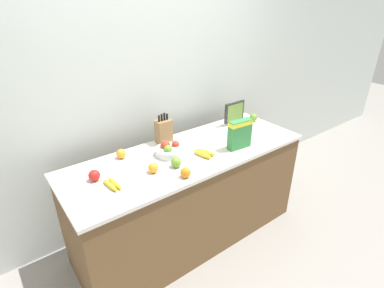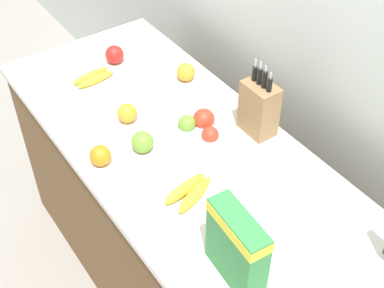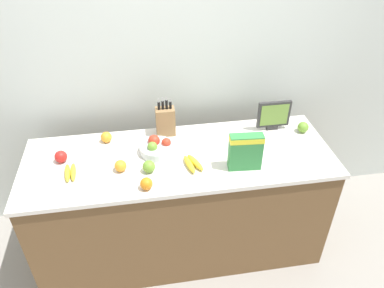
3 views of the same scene
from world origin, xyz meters
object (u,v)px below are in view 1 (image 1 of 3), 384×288
Objects in this scene: knife_block at (164,131)px; banana_bunch_left at (204,153)px; orange_front_center at (153,168)px; apple_leftmost at (253,118)px; orange_near_bowl at (121,154)px; small_monitor at (234,112)px; banana_bunch_right at (112,184)px; orange_front_right at (186,173)px; fruit_bowl at (169,150)px; apple_rightmost at (176,162)px; apple_by_knife_block at (94,175)px; cereal_box at (240,133)px.

knife_block is 0.43m from banana_bunch_left.
orange_front_center is at bearing 176.82° from banana_bunch_left.
orange_near_bowl is at bearing 175.88° from apple_leftmost.
banana_bunch_right is (-1.42, -0.29, -0.11)m from small_monitor.
orange_front_center is at bearing -74.08° from orange_near_bowl.
orange_front_center is at bearing 127.85° from orange_front_right.
small_monitor is 1.15m from orange_front_center.
small_monitor is at bearing 27.54° from orange_front_right.
orange_front_right reaches higher than banana_bunch_right.
fruit_bowl is 3.08× the size of orange_front_right.
small_monitor reaches higher than apple_rightmost.
small_monitor is at bearing 5.68° from apple_by_knife_block.
fruit_bowl is at bearing 138.88° from banana_bunch_left.
orange_near_bowl reaches higher than banana_bunch_left.
cereal_box is 1.37× the size of banana_bunch_right.
cereal_box reaches higher than orange_front_right.
orange_near_bowl is at bearing -175.34° from knife_block.
banana_bunch_left is 2.45× the size of apple_by_knife_block.
fruit_bowl is 2.94× the size of apple_leftmost.
orange_front_center is (-0.18, 0.04, -0.00)m from apple_rightmost.
small_monitor is 0.96× the size of cereal_box.
banana_bunch_left is at bearing -12.18° from apple_by_knife_block.
fruit_bowl reaches higher than banana_bunch_left.
banana_bunch_left reaches higher than banana_bunch_right.
knife_block is 3.69× the size of apple_by_knife_block.
apple_rightmost is (-0.15, -0.41, -0.07)m from knife_block.
knife_block is 3.87× the size of orange_near_bowl.
small_monitor is at bearing -4.98° from knife_block.
orange_front_center and orange_front_right have the same top height.
fruit_bowl is 0.21m from apple_rightmost.
apple_by_knife_block is 0.34m from orange_near_bowl.
apple_rightmost reaches higher than banana_bunch_left.
small_monitor is 0.51m from cereal_box.
cereal_box is at bearing -6.90° from orange_front_center.
small_monitor is at bearing 11.60° from banana_bunch_right.
orange_near_bowl is (0.29, 0.18, -0.00)m from apple_by_knife_block.
apple_leftmost is 1.04× the size of orange_front_center.
orange_front_center is (-0.46, 0.03, 0.02)m from banana_bunch_left.
banana_bunch_left is at bearing -33.29° from orange_near_bowl.
small_monitor reaches higher than banana_bunch_right.
knife_block reaches higher than fruit_bowl.
cereal_box reaches higher than small_monitor.
banana_bunch_left is 1.10× the size of banana_bunch_right.
orange_front_center is 0.25m from orange_front_right.
banana_bunch_left is 0.66m from orange_near_bowl.
apple_by_knife_block and apple_rightmost have the same top height.
cereal_box reaches higher than banana_bunch_right.
knife_block is at bearing 175.02° from small_monitor.
banana_bunch_right is at bearing 177.20° from banana_bunch_left.
knife_block is 0.60m from orange_front_right.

